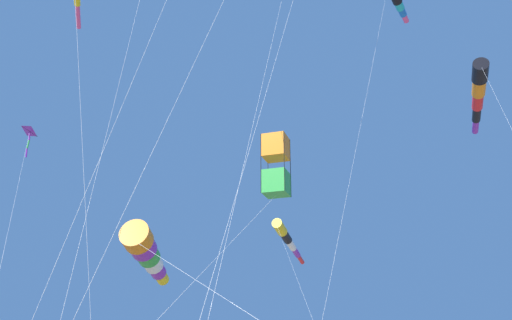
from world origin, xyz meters
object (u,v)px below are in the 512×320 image
kite_windsock_black_fish_shape (146,251)px  kite_windsock_white_trailing (479,91)px  kite_delta_purple_drifting (30,132)px  kite_box_long_streamer_right (276,165)px  kite_windsock_blue_topmost (287,239)px

kite_windsock_black_fish_shape → kite_windsock_white_trailing: 21.97m
kite_windsock_black_fish_shape → kite_delta_purple_drifting: (-10.58, -5.06, 7.48)m
kite_windsock_black_fish_shape → kite_windsock_white_trailing: size_ratio=0.51×
kite_windsock_black_fish_shape → kite_windsock_white_trailing: (-5.74, 18.16, 10.95)m
kite_windsock_black_fish_shape → kite_box_long_streamer_right: size_ratio=1.07×
kite_windsock_black_fish_shape → kite_delta_purple_drifting: size_ratio=0.58×
kite_windsock_black_fish_shape → kite_windsock_blue_topmost: (-16.07, 10.45, 4.20)m
kite_windsock_white_trailing → kite_delta_purple_drifting: bearing=-101.8°
kite_windsock_black_fish_shape → kite_delta_purple_drifting: bearing=-154.5°
kite_windsock_black_fish_shape → kite_windsock_blue_topmost: kite_windsock_blue_topmost is taller
kite_delta_purple_drifting → kite_windsock_blue_topmost: bearing=109.5°
kite_windsock_black_fish_shape → kite_windsock_blue_topmost: 19.63m
kite_windsock_blue_topmost → kite_delta_purple_drifting: size_ratio=1.14×
kite_delta_purple_drifting → kite_windsock_white_trailing: size_ratio=0.89×
kite_windsock_blue_topmost → kite_box_long_streamer_right: 17.43m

